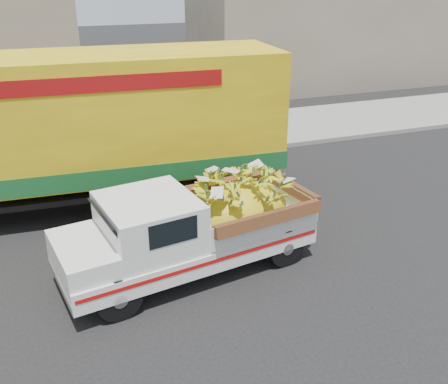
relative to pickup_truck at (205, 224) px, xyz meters
name	(u,v)px	position (x,y,z in m)	size (l,w,h in m)	color
ground	(108,311)	(-2.12, -0.84, -0.94)	(100.00, 100.00, 0.00)	black
curb	(74,171)	(-2.12, 6.14, -0.87)	(60.00, 0.25, 0.15)	gray
sidewalk	(68,149)	(-2.12, 8.24, -0.87)	(60.00, 4.00, 0.14)	gray
building_right	(332,23)	(11.88, 15.14, 2.06)	(14.00, 6.00, 6.00)	gray
pickup_truck	(205,224)	(0.00, 0.00, 0.00)	(5.22, 2.61, 1.75)	black
semi_trailer	(35,130)	(-2.95, 3.69, 1.18)	(12.04, 3.21, 3.80)	black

